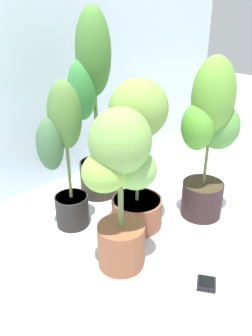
# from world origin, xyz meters

# --- Properties ---
(ground_plane) EXTENTS (8.00, 8.00, 0.00)m
(ground_plane) POSITION_xyz_m (0.00, 0.00, 0.00)
(ground_plane) COLOR silver
(ground_plane) RESTS_ON ground
(mylar_back_wall) EXTENTS (3.20, 0.01, 2.00)m
(mylar_back_wall) POSITION_xyz_m (0.00, 0.86, 1.00)
(mylar_back_wall) COLOR silver
(mylar_back_wall) RESTS_ON ground
(potted_plant_front_right) EXTENTS (0.40, 0.30, 0.90)m
(potted_plant_front_right) POSITION_xyz_m (0.31, -0.07, 0.50)
(potted_plant_front_right) COLOR #342222
(potted_plant_front_right) RESTS_ON ground
(potted_plant_front_left) EXTENTS (0.37, 0.28, 0.77)m
(potted_plant_front_left) POSITION_xyz_m (-0.31, -0.05, 0.45)
(potted_plant_front_left) COLOR #935537
(potted_plant_front_left) RESTS_ON ground
(potted_plant_back_center) EXTENTS (0.29, 0.23, 1.11)m
(potted_plant_back_center) POSITION_xyz_m (0.01, 0.53, 0.59)
(potted_plant_back_center) COLOR #30291E
(potted_plant_back_center) RESTS_ON ground
(potted_plant_back_left) EXTENTS (0.27, 0.22, 0.80)m
(potted_plant_back_left) POSITION_xyz_m (-0.31, 0.37, 0.43)
(potted_plant_back_left) COLOR #272422
(potted_plant_back_left) RESTS_ON ground
(potted_plant_center) EXTENTS (0.39, 0.33, 0.81)m
(potted_plant_center) POSITION_xyz_m (-0.05, 0.13, 0.48)
(potted_plant_center) COLOR #9A5439
(potted_plant_center) RESTS_ON ground
(hygrometer_box) EXTENTS (0.11, 0.11, 0.03)m
(hygrometer_box) POSITION_xyz_m (-0.14, -0.42, 0.01)
(hygrometer_box) COLOR black
(hygrometer_box) RESTS_ON ground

